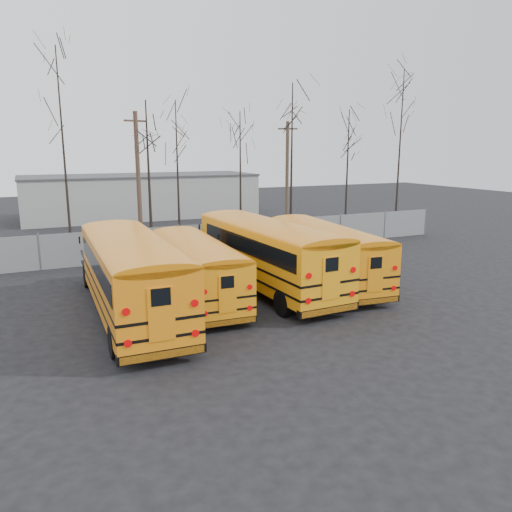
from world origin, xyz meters
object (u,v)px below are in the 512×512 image
bus_d (324,249)px  bus_a (130,269)px  bus_b (195,264)px  utility_pole_left (138,181)px  utility_pole_right (287,176)px  bus_c (265,249)px

bus_d → bus_a: bearing=-167.0°
bus_b → bus_d: size_ratio=0.93×
bus_b → utility_pole_left: (0.14, 11.94, 2.95)m
bus_d → utility_pole_right: utility_pole_right is taller
bus_b → bus_c: bus_c is taller
utility_pole_left → utility_pole_right: 12.92m
bus_b → utility_pole_right: (12.69, 15.01, 2.84)m
utility_pole_right → bus_c: bearing=-100.6°
utility_pole_left → utility_pole_right: (12.55, 3.07, -0.11)m
bus_b → utility_pole_right: bearing=52.9°
bus_a → utility_pole_right: 22.72m
bus_a → bus_d: (9.81, 1.22, -0.22)m
bus_c → utility_pole_left: 12.45m
bus_b → utility_pole_right: utility_pole_right is taller
bus_c → utility_pole_left: utility_pole_left is taller
bus_a → utility_pole_left: (3.22, 13.11, 2.62)m
bus_d → utility_pole_right: (5.95, 14.95, 2.73)m
bus_b → utility_pole_left: bearing=92.4°
bus_d → utility_pole_right: size_ratio=1.25×
bus_b → utility_pole_right: size_ratio=1.16×
bus_a → bus_d: bus_a is taller
utility_pole_right → bus_d: bearing=-90.6°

